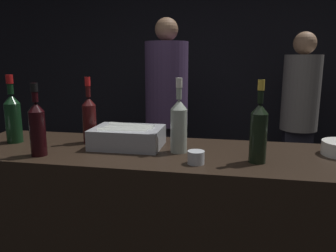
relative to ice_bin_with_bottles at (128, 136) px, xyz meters
The scene contains 11 objects.
wall_back_chalkboard 2.45m from the ice_bin_with_bottles, 84.98° to the left, with size 6.40×0.06×2.80m.
bar_counter 0.61m from the ice_bin_with_bottles, 12.21° to the right, with size 2.15×0.58×1.01m.
ice_bin_with_bottles is the anchor object (origin of this frame).
candle_votive 0.43m from the ice_bin_with_bottles, 29.65° to the right, with size 0.07×0.07×0.06m.
red_wine_bottle_burgundy 0.64m from the ice_bin_with_bottles, behind, with size 0.08×0.08×0.36m.
white_wine_bottle 0.29m from the ice_bin_with_bottles, ahead, with size 0.08×0.08×0.36m.
red_wine_bottle_tall 0.24m from the ice_bin_with_bottles, 168.68° to the left, with size 0.07×0.07×0.35m.
red_wine_bottle_black_foil 0.43m from the ice_bin_with_bottles, 148.25° to the right, with size 0.07×0.07×0.34m.
champagne_bottle 0.65m from the ice_bin_with_bottles, 12.63° to the right, with size 0.07×0.07×0.36m.
person_in_hoodie 1.44m from the ice_bin_with_bottles, 93.07° to the left, with size 0.40×0.40×1.82m.
person_blond_tee 2.11m from the ice_bin_with_bottles, 56.25° to the left, with size 0.35×0.35×1.70m.
Camera 1 is at (0.29, -1.22, 1.46)m, focal length 35.00 mm.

